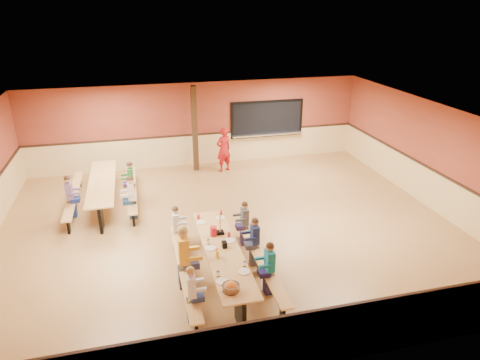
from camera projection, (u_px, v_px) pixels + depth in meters
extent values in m
plane|color=olive|center=(229.00, 227.00, 11.48)|extent=(12.00, 12.00, 0.00)
cube|color=brown|center=(198.00, 124.00, 15.38)|extent=(12.00, 0.04, 3.00)
cube|color=brown|center=(301.00, 296.00, 6.43)|extent=(12.00, 0.04, 3.00)
cube|color=brown|center=(432.00, 156.00, 12.25)|extent=(0.04, 10.00, 3.00)
cube|color=white|center=(227.00, 118.00, 10.32)|extent=(12.00, 10.00, 0.04)
cube|color=black|center=(267.00, 119.00, 15.91)|extent=(2.60, 0.06, 1.20)
cube|color=silver|center=(267.00, 134.00, 16.05)|extent=(2.70, 0.28, 0.06)
cube|color=black|center=(195.00, 129.00, 14.79)|extent=(0.18, 0.18, 3.00)
cube|color=tan|center=(222.00, 250.00, 9.06)|extent=(0.75, 3.60, 0.04)
cube|color=black|center=(240.00, 312.00, 7.82)|extent=(0.08, 0.60, 0.70)
cube|color=black|center=(210.00, 230.00, 10.59)|extent=(0.08, 0.60, 0.70)
cube|color=tan|center=(184.00, 267.00, 8.99)|extent=(0.26, 3.60, 0.04)
cube|color=black|center=(185.00, 276.00, 9.07)|extent=(0.06, 0.18, 0.41)
cube|color=tan|center=(259.00, 257.00, 9.36)|extent=(0.26, 3.60, 0.04)
cube|color=black|center=(259.00, 265.00, 9.45)|extent=(0.06, 0.18, 0.41)
cube|color=tan|center=(102.00, 182.00, 12.48)|extent=(0.75, 3.60, 0.04)
cube|color=black|center=(101.00, 217.00, 11.24)|extent=(0.08, 0.60, 0.70)
cube|color=black|center=(105.00, 174.00, 14.01)|extent=(0.08, 0.60, 0.70)
cube|color=tan|center=(73.00, 194.00, 12.41)|extent=(0.26, 3.60, 0.04)
cube|color=black|center=(75.00, 201.00, 12.49)|extent=(0.06, 0.18, 0.41)
cube|color=tan|center=(132.00, 188.00, 12.78)|extent=(0.26, 3.60, 0.04)
cube|color=black|center=(132.00, 195.00, 12.86)|extent=(0.06, 0.18, 0.41)
imported|color=#A01213|center=(224.00, 150.00, 14.97)|extent=(0.68, 0.57, 1.59)
cylinder|color=red|center=(213.00, 231.00, 9.54)|extent=(0.16, 0.16, 0.22)
cube|color=black|center=(224.00, 244.00, 9.11)|extent=(0.10, 0.14, 0.13)
cylinder|color=yellow|center=(218.00, 255.00, 8.72)|extent=(0.06, 0.06, 0.17)
cylinder|color=#B2140F|center=(217.00, 253.00, 8.77)|extent=(0.06, 0.06, 0.17)
cube|color=black|center=(220.00, 232.00, 9.66)|extent=(0.16, 0.16, 0.06)
cube|color=tan|center=(220.00, 221.00, 9.55)|extent=(0.02, 0.09, 0.50)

